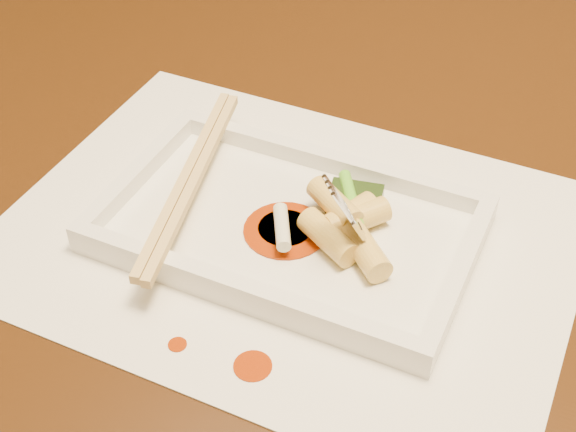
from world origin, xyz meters
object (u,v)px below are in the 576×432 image
at_px(table, 391,249).
at_px(plate_base, 288,231).
at_px(placemat, 288,235).
at_px(chopstick_a, 186,177).
at_px(fork, 400,155).

xyz_separation_m(table, plate_base, (-0.04, -0.12, 0.11)).
xyz_separation_m(placemat, chopstick_a, (-0.08, 0.00, 0.03)).
relative_size(table, placemat, 3.50).
distance_m(table, chopstick_a, 0.22).
xyz_separation_m(placemat, fork, (0.07, 0.02, 0.08)).
bearing_deg(fork, placemat, -165.58).
bearing_deg(placemat, chopstick_a, 180.00).
xyz_separation_m(chopstick_a, fork, (0.15, 0.02, 0.06)).
xyz_separation_m(placemat, plate_base, (0.00, 0.00, 0.00)).
height_order(placemat, fork, fork).
height_order(placemat, chopstick_a, chopstick_a).
distance_m(placemat, chopstick_a, 0.09).
bearing_deg(table, placemat, -109.98).
height_order(plate_base, chopstick_a, chopstick_a).
height_order(table, plate_base, plate_base).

